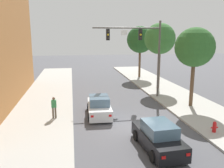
# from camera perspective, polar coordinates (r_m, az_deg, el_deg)

# --- Properties ---
(ground_plane) EXTENTS (120.00, 120.00, 0.00)m
(ground_plane) POSITION_cam_1_polar(r_m,az_deg,el_deg) (16.57, 4.88, -10.55)
(ground_plane) COLOR #4C4C51
(sidewalk_left) EXTENTS (5.00, 60.00, 0.15)m
(sidewalk_left) POSITION_cam_1_polar(r_m,az_deg,el_deg) (16.26, -18.35, -11.31)
(sidewalk_left) COLOR #A8A59E
(sidewalk_left) RESTS_ON ground
(sidewalk_right) EXTENTS (5.00, 60.00, 0.15)m
(sidewalk_right) POSITION_cam_1_polar(r_m,az_deg,el_deg) (19.17, 24.25, -8.20)
(sidewalk_right) COLOR #A8A59E
(sidewalk_right) RESTS_ON ground
(traffic_signal_mast) EXTENTS (6.67, 0.38, 7.50)m
(traffic_signal_mast) POSITION_cam_1_polar(r_m,az_deg,el_deg) (23.21, 7.04, 9.40)
(traffic_signal_mast) COLOR #514C47
(traffic_signal_mast) RESTS_ON sidewalk_right
(car_lead_white) EXTENTS (1.98, 4.31, 1.60)m
(car_lead_white) POSITION_cam_1_polar(r_m,az_deg,el_deg) (18.69, -3.16, -5.54)
(car_lead_white) COLOR silver
(car_lead_white) RESTS_ON ground
(car_following_black) EXTENTS (2.02, 4.33, 1.60)m
(car_following_black) POSITION_cam_1_polar(r_m,az_deg,el_deg) (13.64, 11.10, -12.53)
(car_following_black) COLOR black
(car_following_black) RESTS_ON ground
(pedestrian_sidewalk_left_walker) EXTENTS (0.36, 0.22, 1.64)m
(pedestrian_sidewalk_left_walker) POSITION_cam_1_polar(r_m,az_deg,el_deg) (18.11, -13.91, -5.33)
(pedestrian_sidewalk_left_walker) COLOR brown
(pedestrian_sidewalk_left_walker) RESTS_ON sidewalk_left
(fire_hydrant) EXTENTS (0.48, 0.24, 0.72)m
(fire_hydrant) POSITION_cam_1_polar(r_m,az_deg,el_deg) (16.70, 23.62, -9.50)
(fire_hydrant) COLOR red
(fire_hydrant) RESTS_ON sidewalk_right
(street_tree_nearest) EXTENTS (3.34, 3.34, 6.80)m
(street_tree_nearest) POSITION_cam_1_polar(r_m,az_deg,el_deg) (21.23, 19.42, 8.33)
(street_tree_nearest) COLOR brown
(street_tree_nearest) RESTS_ON sidewalk_right
(street_tree_second) EXTENTS (3.50, 3.50, 7.48)m
(street_tree_second) POSITION_cam_1_polar(r_m,az_deg,el_deg) (27.51, 11.54, 10.66)
(street_tree_second) COLOR brown
(street_tree_second) RESTS_ON sidewalk_right
(street_tree_third) EXTENTS (3.85, 3.85, 7.40)m
(street_tree_third) POSITION_cam_1_polar(r_m,az_deg,el_deg) (34.83, 6.85, 10.61)
(street_tree_third) COLOR brown
(street_tree_third) RESTS_ON sidewalk_right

